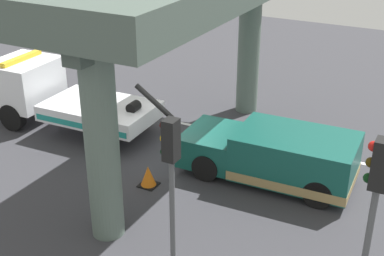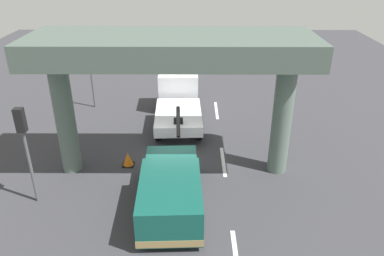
# 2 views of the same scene
# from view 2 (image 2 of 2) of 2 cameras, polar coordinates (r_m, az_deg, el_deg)

# --- Properties ---
(ground_plane) EXTENTS (60.00, 40.00, 0.10)m
(ground_plane) POSITION_cam_2_polar(r_m,az_deg,el_deg) (17.55, -2.56, -5.23)
(ground_plane) COLOR #38383D
(lane_stripe_mid) EXTENTS (2.60, 0.16, 0.01)m
(lane_stripe_mid) POSITION_cam_2_polar(r_m,az_deg,el_deg) (17.55, 4.78, -5.09)
(lane_stripe_mid) COLOR silver
(lane_stripe_mid) RESTS_ON ground
(lane_stripe_east) EXTENTS (2.60, 0.16, 0.01)m
(lane_stripe_east) POSITION_cam_2_polar(r_m,az_deg,el_deg) (22.88, 3.74, 2.73)
(lane_stripe_east) COLOR silver
(lane_stripe_east) RESTS_ON ground
(tow_truck_white) EXTENTS (7.29, 2.62, 2.46)m
(tow_truck_white) POSITION_cam_2_polar(r_m,az_deg,el_deg) (21.41, -2.11, 4.55)
(tow_truck_white) COLOR white
(tow_truck_white) RESTS_ON ground
(towed_van_green) EXTENTS (5.28, 2.39, 1.58)m
(towed_van_green) POSITION_cam_2_polar(r_m,az_deg,el_deg) (14.17, -3.27, -9.76)
(towed_van_green) COLOR #145147
(towed_van_green) RESTS_ON ground
(overpass_structure) EXTENTS (3.60, 11.15, 5.99)m
(overpass_structure) POSITION_cam_2_polar(r_m,az_deg,el_deg) (14.88, -3.07, 10.37)
(overpass_structure) COLOR #596B60
(overpass_structure) RESTS_ON ground
(traffic_light_far) EXTENTS (0.39, 0.32, 3.95)m
(traffic_light_far) POSITION_cam_2_polar(r_m,az_deg,el_deg) (14.82, -24.26, -1.01)
(traffic_light_far) COLOR #515456
(traffic_light_far) RESTS_ON ground
(traffic_light_mid) EXTENTS (0.39, 0.32, 4.24)m
(traffic_light_mid) POSITION_cam_2_polar(r_m,az_deg,el_deg) (23.13, -15.38, 10.23)
(traffic_light_mid) COLOR #515456
(traffic_light_mid) RESTS_ON ground
(traffic_cone_orange) EXTENTS (0.53, 0.53, 0.64)m
(traffic_cone_orange) POSITION_cam_2_polar(r_m,az_deg,el_deg) (17.32, -9.73, -4.72)
(traffic_cone_orange) COLOR orange
(traffic_cone_orange) RESTS_ON ground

